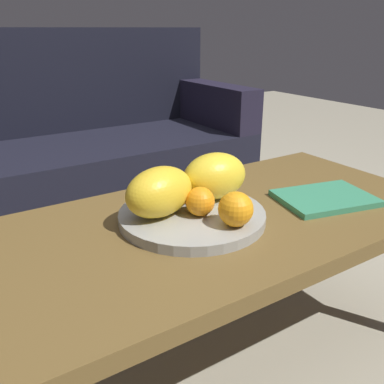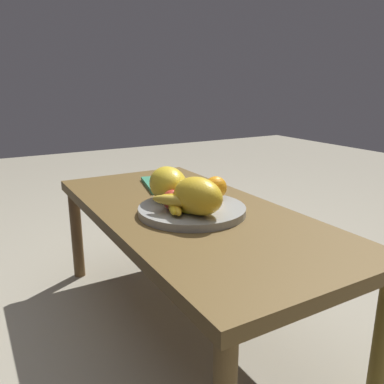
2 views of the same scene
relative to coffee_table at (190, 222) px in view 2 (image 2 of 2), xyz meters
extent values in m
plane|color=#9D9580|center=(0.00, 0.00, -0.41)|extent=(8.00, 8.00, 0.00)
cube|color=brown|center=(0.00, 0.00, 0.03)|extent=(1.27, 0.60, 0.04)
cylinder|color=brown|center=(-0.60, -0.26, -0.20)|extent=(0.05, 0.05, 0.42)
cylinder|color=brown|center=(0.60, -0.26, -0.20)|extent=(0.05, 0.05, 0.42)
cylinder|color=brown|center=(0.60, 0.26, -0.20)|extent=(0.05, 0.05, 0.42)
cylinder|color=#999B95|center=(-0.05, 0.02, 0.06)|extent=(0.36, 0.36, 0.03)
ellipsoid|color=yellow|center=(-0.12, 0.04, 0.13)|extent=(0.20, 0.16, 0.12)
ellipsoid|color=yellow|center=(0.05, 0.06, 0.13)|extent=(0.18, 0.13, 0.12)
sphere|color=orange|center=(-0.04, -0.01, 0.11)|extent=(0.07, 0.07, 0.07)
sphere|color=orange|center=(-0.01, -0.10, 0.11)|extent=(0.08, 0.08, 0.08)
sphere|color=red|center=(-0.04, 0.09, 0.11)|extent=(0.07, 0.07, 0.07)
ellipsoid|color=yellow|center=(-0.06, 0.09, 0.09)|extent=(0.15, 0.10, 0.03)
ellipsoid|color=yellow|center=(-0.07, 0.08, 0.09)|extent=(0.15, 0.06, 0.03)
ellipsoid|color=yellow|center=(-0.07, 0.10, 0.09)|extent=(0.15, 0.07, 0.03)
ellipsoid|color=yellow|center=(-0.09, 0.08, 0.12)|extent=(0.15, 0.11, 0.03)
ellipsoid|color=gold|center=(-0.09, 0.11, 0.12)|extent=(0.14, 0.12, 0.03)
cube|color=#388A63|center=(0.33, -0.08, 0.06)|extent=(0.28, 0.23, 0.02)
camera|label=1|loc=(-0.55, -0.76, 0.49)|focal=38.77mm
camera|label=2|loc=(-1.13, 0.65, 0.47)|focal=36.96mm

